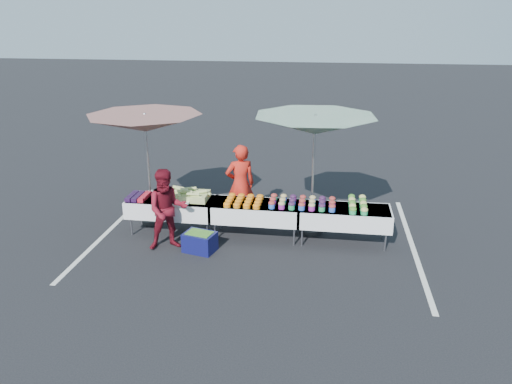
# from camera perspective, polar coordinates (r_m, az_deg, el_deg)

# --- Properties ---
(ground) EXTENTS (80.00, 80.00, 0.00)m
(ground) POSITION_cam_1_polar(r_m,az_deg,el_deg) (10.56, -0.00, -5.11)
(ground) COLOR black
(stripe_left) EXTENTS (0.10, 5.00, 0.00)m
(stripe_left) POSITION_cam_1_polar(r_m,az_deg,el_deg) (11.43, -16.12, -3.92)
(stripe_left) COLOR silver
(stripe_left) RESTS_ON ground
(stripe_right) EXTENTS (0.10, 5.00, 0.00)m
(stripe_right) POSITION_cam_1_polar(r_m,az_deg,el_deg) (10.62, 17.45, -5.93)
(stripe_right) COLOR silver
(stripe_right) RESTS_ON ground
(table_left) EXTENTS (1.86, 0.81, 0.75)m
(table_left) POSITION_cam_1_polar(r_m,az_deg,el_deg) (10.72, -9.57, -1.62)
(table_left) COLOR white
(table_left) RESTS_ON ground
(table_center) EXTENTS (1.86, 0.81, 0.75)m
(table_center) POSITION_cam_1_polar(r_m,az_deg,el_deg) (10.32, -0.00, -2.18)
(table_center) COLOR white
(table_center) RESTS_ON ground
(table_right) EXTENTS (1.86, 0.81, 0.75)m
(table_right) POSITION_cam_1_polar(r_m,az_deg,el_deg) (10.24, 10.03, -2.69)
(table_right) COLOR white
(table_right) RESTS_ON ground
(berry_punnets) EXTENTS (0.40, 0.54, 0.08)m
(berry_punnets) POSITION_cam_1_polar(r_m,az_deg,el_deg) (10.83, -13.31, -0.50)
(berry_punnets) COLOR black
(berry_punnets) RESTS_ON table_left
(corn_pile) EXTENTS (1.16, 0.57, 0.26)m
(corn_pile) POSITION_cam_1_polar(r_m,az_deg,el_deg) (10.60, -8.30, -0.32)
(corn_pile) COLOR #B6DC71
(corn_pile) RESTS_ON table_left
(plastic_bags) EXTENTS (0.30, 0.25, 0.05)m
(plastic_bags) POSITION_cam_1_polar(r_m,az_deg,el_deg) (10.30, -8.54, -1.32)
(plastic_bags) COLOR white
(plastic_bags) RESTS_ON table_left
(carrot_bowls) EXTENTS (0.75, 0.69, 0.11)m
(carrot_bowls) POSITION_cam_1_polar(r_m,az_deg,el_deg) (10.27, -1.39, -1.00)
(carrot_bowls) COLOR orange
(carrot_bowls) RESTS_ON table_center
(potato_cups) EXTENTS (1.34, 0.58, 0.16)m
(potato_cups) POSITION_cam_1_polar(r_m,az_deg,el_deg) (10.15, 5.31, -1.16)
(potato_cups) COLOR blue
(potato_cups) RESTS_ON table_right
(bean_baskets) EXTENTS (0.36, 0.86, 0.15)m
(bean_baskets) POSITION_cam_1_polar(r_m,az_deg,el_deg) (10.24, 11.55, -1.36)
(bean_baskets) COLOR #259554
(bean_baskets) RESTS_ON table_right
(vendor) EXTENTS (0.77, 0.66, 1.80)m
(vendor) POSITION_cam_1_polar(r_m,az_deg,el_deg) (10.95, -1.81, 0.87)
(vendor) COLOR red
(vendor) RESTS_ON ground
(customer) EXTENTS (0.97, 0.88, 1.64)m
(customer) POSITION_cam_1_polar(r_m,az_deg,el_deg) (9.91, -10.10, -1.99)
(customer) COLOR maroon
(customer) RESTS_ON ground
(umbrella_left) EXTENTS (2.78, 2.78, 2.49)m
(umbrella_left) POSITION_cam_1_polar(r_m,az_deg,el_deg) (10.81, -12.55, 7.61)
(umbrella_left) COLOR black
(umbrella_left) RESTS_ON ground
(umbrella_right) EXTENTS (3.16, 3.16, 2.56)m
(umbrella_right) POSITION_cam_1_polar(r_m,az_deg,el_deg) (10.10, 6.75, 7.52)
(umbrella_right) COLOR black
(umbrella_right) RESTS_ON ground
(storage_bin) EXTENTS (0.69, 0.57, 0.39)m
(storage_bin) POSITION_cam_1_polar(r_m,az_deg,el_deg) (9.93, -6.44, -5.64)
(storage_bin) COLOR #0E1049
(storage_bin) RESTS_ON ground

